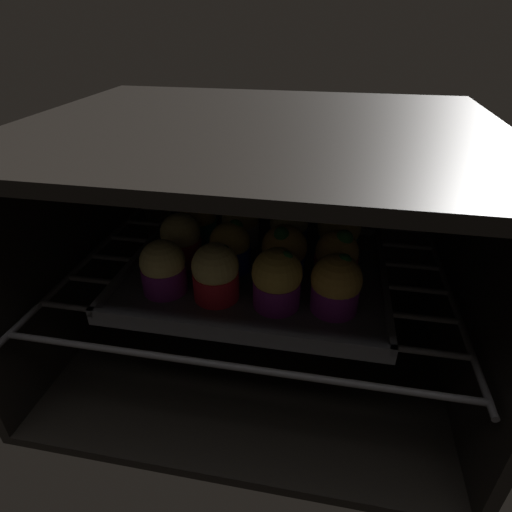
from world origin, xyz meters
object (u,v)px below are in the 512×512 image
Objects in this scene: muffin_row0_col1 at (216,273)px; muffin_row2_col3 at (339,231)px; muffin_row2_col1 at (240,224)px; muffin_row1_col2 at (284,252)px; muffin_row2_col2 at (289,228)px; muffin_row1_col0 at (181,240)px; baking_tray at (256,272)px; muffin_row2_col0 at (199,221)px; muffin_row0_col2 at (277,279)px; muffin_row1_col1 at (230,247)px; muffin_row0_col0 at (163,268)px; muffin_row1_col3 at (337,257)px; muffin_row0_col3 at (336,285)px.

muffin_row0_col1 reaches higher than muffin_row2_col3.
muffin_row1_col2 is at bearing -43.90° from muffin_row2_col1.
muffin_row2_col3 is at bearing -0.10° from muffin_row2_col1.
muffin_row1_col0 is at bearing -154.45° from muffin_row2_col2.
baking_tray is 13.32cm from muffin_row2_col0.
muffin_row0_col2 is (7.80, -0.23, 0.13)cm from muffin_row0_col1.
muffin_row1_col2 is at bearing -26.79° from muffin_row2_col0.
muffin_row0_col2 reaches higher than muffin_row1_col1.
muffin_row2_col0 is 6.67cm from muffin_row2_col1.
muffin_row0_col0 is 1.01× the size of muffin_row2_col0.
muffin_row0_col0 is 0.93× the size of muffin_row1_col3.
muffin_row2_col3 is (15.01, 14.81, -0.17)cm from muffin_row0_col1.
muffin_row0_col1 is 1.08× the size of muffin_row2_col2.
muffin_row2_col2 is at bearing 92.01° from muffin_row1_col2.
muffin_row0_col0 reaches higher than muffin_row2_col2.
baking_tray is 5.22× the size of muffin_row2_col1.
muffin_row0_col1 reaches higher than baking_tray.
muffin_row0_col1 and muffin_row0_col3 have the same top height.
muffin_row0_col0 is 16.14cm from muffin_row2_col1.
muffin_row2_col1 is at bearing 152.66° from muffin_row1_col3.
muffin_row0_col0 is 0.93× the size of muffin_row1_col2.
muffin_row0_col0 is at bearing -134.98° from muffin_row2_col2.
muffin_row1_col3 reaches higher than muffin_row0_col1.
muffin_row1_col2 is at bearing 25.19° from muffin_row0_col0.
muffin_row0_col2 reaches higher than muffin_row0_col3.
muffin_row1_col2 is at bearing -1.96° from muffin_row1_col0.
muffin_row1_col3 is 22.98cm from muffin_row2_col0.
baking_tray is at bearing 176.32° from muffin_row1_col2.
muffin_row0_col2 is at bearing -175.71° from muffin_row0_col3.
muffin_row1_col0 is 22.19cm from muffin_row1_col3.
muffin_row0_col0 is 0.95× the size of muffin_row0_col1.
muffin_row2_col3 reaches higher than muffin_row2_col2.
baking_tray is 9.33cm from muffin_row0_col1.
muffin_row0_col3 is 23.45cm from muffin_row1_col0.
muffin_row1_col1 is at bearing -153.03° from muffin_row2_col3.
muffin_row1_col0 is at bearing -93.95° from muffin_row2_col0.
muffin_row1_col2 is at bearing 42.98° from muffin_row0_col1.
muffin_row1_col1 is 7.64cm from muffin_row1_col2.
muffin_row0_col1 is 0.99× the size of muffin_row0_col3.
muffin_row0_col3 is at bearing -43.83° from muffin_row1_col2.
muffin_row0_col2 is 16.68cm from muffin_row2_col3.
muffin_row1_col2 is 10.53cm from muffin_row2_col3.
muffin_row2_col3 is (21.87, 0.24, 0.18)cm from muffin_row2_col0.
muffin_row0_col0 is (-10.82, -7.23, 3.86)cm from baking_tray.
muffin_row1_col1 is (0.09, 7.21, -0.31)cm from muffin_row0_col1.
muffin_row1_col3 is (14.85, 7.05, -0.20)cm from muffin_row0_col1.
muffin_row1_col1 is 7.63cm from muffin_row2_col1.
muffin_row1_col2 reaches higher than baking_tray.
muffin_row0_col1 is at bearing -116.60° from baking_tray.
muffin_row1_col1 is (7.42, -0.51, -0.19)cm from muffin_row1_col0.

